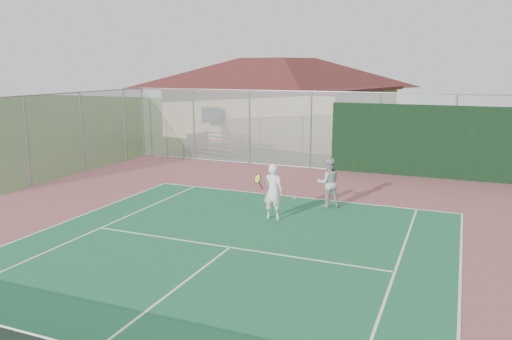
# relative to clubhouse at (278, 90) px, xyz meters

# --- Properties ---
(back_fence) EXTENTS (20.08, 0.11, 3.53)m
(back_fence) POSITION_rel_clubhouse_xyz_m (8.12, -9.44, -1.43)
(back_fence) COLOR gray
(back_fence) RESTS_ON ground
(side_fence_left) EXTENTS (0.08, 9.00, 3.50)m
(side_fence_left) POSITION_rel_clubhouse_xyz_m (-3.99, -13.92, -1.34)
(side_fence_left) COLOR gray
(side_fence_left) RESTS_ON ground
(clubhouse) EXTENTS (15.96, 12.54, 6.09)m
(clubhouse) POSITION_rel_clubhouse_xyz_m (0.00, 0.00, 0.00)
(clubhouse) COLOR tan
(clubhouse) RESTS_ON ground
(bleachers) EXTENTS (3.11, 2.21, 1.04)m
(bleachers) POSITION_rel_clubhouse_xyz_m (-0.68, -7.28, -2.54)
(bleachers) COLOR #A54326
(bleachers) RESTS_ON ground
(player_white_front) EXTENTS (0.90, 0.70, 1.71)m
(player_white_front) POSITION_rel_clubhouse_xyz_m (6.16, -17.29, -2.23)
(player_white_front) COLOR white
(player_white_front) RESTS_ON ground
(player_grey_back) EXTENTS (1.00, 0.94, 1.64)m
(player_grey_back) POSITION_rel_clubhouse_xyz_m (7.36, -15.33, -2.27)
(player_grey_back) COLOR #AFB1B5
(player_grey_back) RESTS_ON ground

